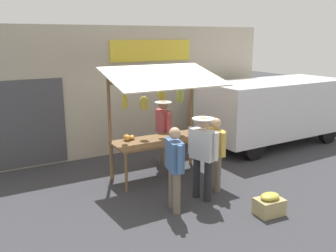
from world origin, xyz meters
TOP-DOWN VIEW (x-y plane):
  - ground_plane at (0.00, 0.00)m, footprint 40.00×40.00m
  - street_backdrop at (0.04, -2.20)m, footprint 9.00×0.30m
  - market_stall at (0.00, -0.03)m, footprint 2.50×1.46m
  - vendor_with_sunhat at (-0.47, -0.75)m, footprint 0.41×0.69m
  - shopper_with_shopping_bag at (-0.10, 1.46)m, footprint 0.43×0.68m
  - shopper_in_grey_tee at (0.61, 1.59)m, footprint 0.32×0.67m
  - shopper_with_ponytail at (-0.61, 1.19)m, footprint 0.26×0.66m
  - parked_van at (-3.97, -0.68)m, footprint 4.43×1.93m
  - produce_crate_near at (-0.79, 2.59)m, footprint 0.53×0.40m

SIDE VIEW (x-z plane):
  - ground_plane at x=0.00m, z-range 0.00..0.00m
  - produce_crate_near at x=-0.79m, z-range -0.02..0.39m
  - shopper_with_ponytail at x=-0.61m, z-range 0.11..1.64m
  - shopper_in_grey_tee at x=0.61m, z-range 0.12..1.69m
  - vendor_with_sunhat at x=-0.47m, z-range 0.14..1.75m
  - shopper_with_shopping_bag at x=-0.10m, z-range 0.16..1.82m
  - parked_van at x=-3.97m, z-range 0.18..2.06m
  - market_stall at x=0.00m, z-range 0.29..2.79m
  - street_backdrop at x=0.04m, z-range 0.00..3.40m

